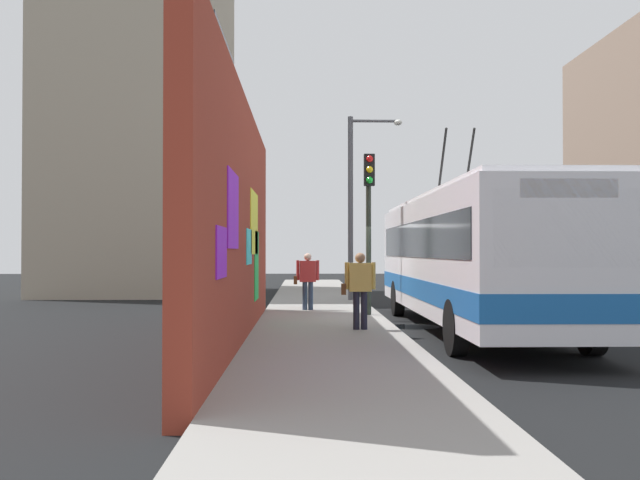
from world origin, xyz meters
TOP-DOWN VIEW (x-y plane):
  - ground_plane at (0.00, 0.00)m, footprint 80.00×80.00m
  - sidewalk_slab at (0.00, 1.60)m, footprint 48.00×3.20m
  - graffiti_wall at (-4.24, 3.35)m, footprint 13.51×0.32m
  - building_far_left at (13.17, 9.20)m, footprint 8.77×7.19m
  - city_bus at (-1.90, -1.80)m, footprint 12.05×2.69m
  - parked_car_silver at (3.54, -7.00)m, footprint 4.65×1.91m
  - parked_car_white at (9.99, -7.00)m, footprint 4.14×1.90m
  - parked_car_dark_gray at (15.93, -7.00)m, footprint 4.93×1.77m
  - pedestrian_midblock at (2.29, 1.98)m, footprint 0.22×0.74m
  - pedestrian_at_curb at (-2.84, 0.87)m, footprint 0.22×0.74m
  - traffic_light at (0.60, 0.35)m, footprint 0.49×0.28m
  - street_lamp at (6.48, 0.23)m, footprint 0.44×1.90m
  - curbside_puddle at (-0.93, -0.60)m, footprint 1.26×1.26m

SIDE VIEW (x-z plane):
  - ground_plane at x=0.00m, z-range 0.00..0.00m
  - curbside_puddle at x=-0.93m, z-range 0.00..0.00m
  - sidewalk_slab at x=0.00m, z-range 0.00..0.15m
  - parked_car_white at x=9.99m, z-range 0.04..1.62m
  - parked_car_dark_gray at x=15.93m, z-range 0.05..1.63m
  - parked_car_silver at x=3.54m, z-range 0.05..1.63m
  - pedestrian_midblock at x=2.29m, z-range 0.29..1.93m
  - pedestrian_at_curb at x=-2.84m, z-range 0.29..1.95m
  - city_bus at x=-1.90m, z-range -0.71..4.21m
  - graffiti_wall at x=-4.24m, z-range 0.00..4.82m
  - traffic_light at x=0.60m, z-range 0.89..5.19m
  - street_lamp at x=6.48m, z-range 0.65..7.07m
  - building_far_left at x=13.17m, z-range 0.00..15.88m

